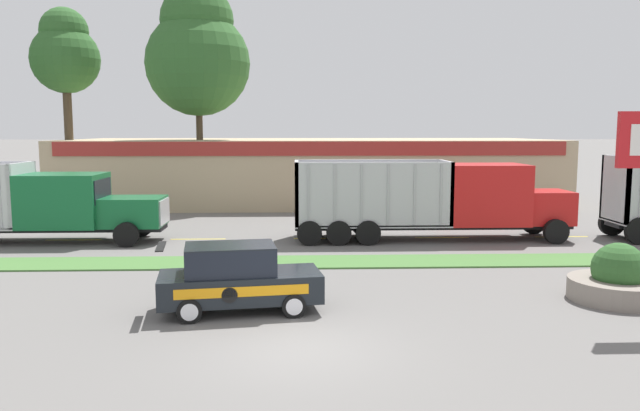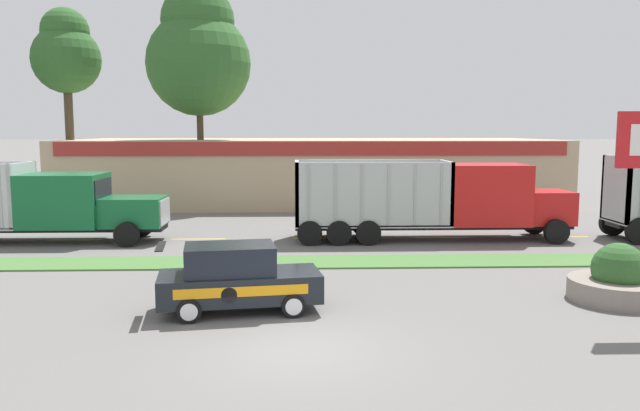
{
  "view_description": "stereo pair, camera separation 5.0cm",
  "coord_description": "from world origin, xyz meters",
  "px_view_note": "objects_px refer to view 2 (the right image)",
  "views": [
    {
      "loc": [
        -0.0,
        -13.19,
        4.77
      ],
      "look_at": [
        0.79,
        8.42,
        2.14
      ],
      "focal_mm": 35.0,
      "sensor_mm": 36.0,
      "label": 1
    },
    {
      "loc": [
        0.05,
        -13.19,
        4.77
      ],
      "look_at": [
        0.79,
        8.42,
        2.14
      ],
      "focal_mm": 35.0,
      "sensor_mm": 36.0,
      "label": 2
    }
  ],
  "objects_px": {
    "dump_truck_lead": "(43,206)",
    "rally_car": "(237,278)",
    "dump_truck_mid": "(459,201)",
    "stone_planter": "(618,281)"
  },
  "relations": [
    {
      "from": "dump_truck_mid",
      "to": "rally_car",
      "type": "xyz_separation_m",
      "value": [
        -8.63,
        -10.62,
        -0.8
      ]
    },
    {
      "from": "dump_truck_lead",
      "to": "dump_truck_mid",
      "type": "height_order",
      "value": "dump_truck_mid"
    },
    {
      "from": "dump_truck_lead",
      "to": "rally_car",
      "type": "height_order",
      "value": "dump_truck_lead"
    },
    {
      "from": "dump_truck_mid",
      "to": "stone_planter",
      "type": "xyz_separation_m",
      "value": [
        1.97,
        -9.91,
        -1.14
      ]
    },
    {
      "from": "dump_truck_mid",
      "to": "stone_planter",
      "type": "bearing_deg",
      "value": -78.76
    },
    {
      "from": "dump_truck_lead",
      "to": "dump_truck_mid",
      "type": "relative_size",
      "value": 0.99
    },
    {
      "from": "dump_truck_mid",
      "to": "rally_car",
      "type": "relative_size",
      "value": 2.73
    },
    {
      "from": "dump_truck_lead",
      "to": "rally_car",
      "type": "xyz_separation_m",
      "value": [
        9.22,
        -10.58,
        -0.66
      ]
    },
    {
      "from": "dump_truck_lead",
      "to": "dump_truck_mid",
      "type": "distance_m",
      "value": 17.85
    },
    {
      "from": "dump_truck_mid",
      "to": "stone_planter",
      "type": "distance_m",
      "value": 10.17
    }
  ]
}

